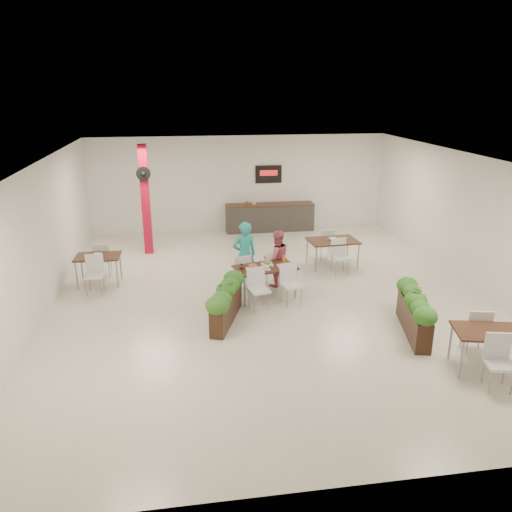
{
  "coord_description": "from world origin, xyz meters",
  "views": [
    {
      "loc": [
        -1.98,
        -10.73,
        4.72
      ],
      "look_at": [
        -0.37,
        -0.2,
        1.1
      ],
      "focal_mm": 35.0,
      "sensor_mm": 36.0,
      "label": 1
    }
  ],
  "objects_px": {
    "side_table_b": "(333,244)",
    "main_table": "(265,271)",
    "planter_right": "(414,310)",
    "red_column": "(146,199)",
    "planter_left": "(226,299)",
    "diner_man": "(244,255)",
    "diner_woman": "(277,258)",
    "service_counter": "(270,217)",
    "side_table_a": "(98,261)",
    "side_table_c": "(488,338)"
  },
  "relations": [
    {
      "from": "diner_man",
      "to": "side_table_a",
      "type": "height_order",
      "value": "diner_man"
    },
    {
      "from": "side_table_c",
      "to": "service_counter",
      "type": "bearing_deg",
      "value": 116.37
    },
    {
      "from": "side_table_b",
      "to": "side_table_c",
      "type": "bearing_deg",
      "value": -82.61
    },
    {
      "from": "planter_right",
      "to": "red_column",
      "type": "bearing_deg",
      "value": 132.43
    },
    {
      "from": "side_table_a",
      "to": "side_table_c",
      "type": "xyz_separation_m",
      "value": [
        7.24,
        -5.16,
        -0.0
      ]
    },
    {
      "from": "main_table",
      "to": "planter_left",
      "type": "xyz_separation_m",
      "value": [
        -1.02,
        -1.16,
        -0.14
      ]
    },
    {
      "from": "service_counter",
      "to": "side_table_b",
      "type": "xyz_separation_m",
      "value": [
        1.07,
        -3.81,
        0.15
      ]
    },
    {
      "from": "side_table_b",
      "to": "planter_left",
      "type": "bearing_deg",
      "value": -140.6
    },
    {
      "from": "planter_right",
      "to": "side_table_c",
      "type": "distance_m",
      "value": 1.62
    },
    {
      "from": "side_table_a",
      "to": "planter_right",
      "type": "bearing_deg",
      "value": -26.98
    },
    {
      "from": "diner_woman",
      "to": "planter_right",
      "type": "height_order",
      "value": "diner_woman"
    },
    {
      "from": "side_table_a",
      "to": "service_counter",
      "type": "bearing_deg",
      "value": 41.71
    },
    {
      "from": "side_table_c",
      "to": "side_table_b",
      "type": "bearing_deg",
      "value": 114.38
    },
    {
      "from": "main_table",
      "to": "red_column",
      "type": "bearing_deg",
      "value": 127.23
    },
    {
      "from": "red_column",
      "to": "main_table",
      "type": "xyz_separation_m",
      "value": [
        2.87,
        -3.78,
        -1.01
      ]
    },
    {
      "from": "service_counter",
      "to": "main_table",
      "type": "relative_size",
      "value": 1.62
    },
    {
      "from": "planter_left",
      "to": "planter_right",
      "type": "bearing_deg",
      "value": -16.76
    },
    {
      "from": "diner_man",
      "to": "side_table_a",
      "type": "distance_m",
      "value": 3.66
    },
    {
      "from": "red_column",
      "to": "diner_woman",
      "type": "distance_m",
      "value": 4.62
    },
    {
      "from": "service_counter",
      "to": "planter_right",
      "type": "relative_size",
      "value": 1.59
    },
    {
      "from": "diner_woman",
      "to": "side_table_c",
      "type": "relative_size",
      "value": 0.85
    },
    {
      "from": "main_table",
      "to": "side_table_a",
      "type": "xyz_separation_m",
      "value": [
        -3.97,
        1.42,
        -0.02
      ]
    },
    {
      "from": "main_table",
      "to": "service_counter",
      "type": "bearing_deg",
      "value": 78.68
    },
    {
      "from": "main_table",
      "to": "planter_right",
      "type": "distance_m",
      "value": 3.48
    },
    {
      "from": "diner_man",
      "to": "side_table_b",
      "type": "distance_m",
      "value": 2.85
    },
    {
      "from": "red_column",
      "to": "diner_woman",
      "type": "bearing_deg",
      "value": -43.58
    },
    {
      "from": "planter_right",
      "to": "side_table_a",
      "type": "height_order",
      "value": "planter_right"
    },
    {
      "from": "service_counter",
      "to": "main_table",
      "type": "xyz_separation_m",
      "value": [
        -1.13,
        -5.64,
        0.14
      ]
    },
    {
      "from": "service_counter",
      "to": "side_table_a",
      "type": "relative_size",
      "value": 1.84
    },
    {
      "from": "planter_left",
      "to": "side_table_b",
      "type": "relative_size",
      "value": 1.06
    },
    {
      "from": "red_column",
      "to": "planter_right",
      "type": "bearing_deg",
      "value": -47.57
    },
    {
      "from": "diner_man",
      "to": "side_table_c",
      "type": "xyz_separation_m",
      "value": [
        3.67,
        -4.4,
        -0.22
      ]
    },
    {
      "from": "red_column",
      "to": "service_counter",
      "type": "xyz_separation_m",
      "value": [
        4.0,
        1.86,
        -1.15
      ]
    },
    {
      "from": "diner_man",
      "to": "red_column",
      "type": "bearing_deg",
      "value": -64.68
    },
    {
      "from": "side_table_b",
      "to": "main_table",
      "type": "bearing_deg",
      "value": -143.73
    },
    {
      "from": "diner_man",
      "to": "diner_woman",
      "type": "relative_size",
      "value": 1.17
    },
    {
      "from": "red_column",
      "to": "side_table_a",
      "type": "height_order",
      "value": "red_column"
    },
    {
      "from": "diner_man",
      "to": "planter_left",
      "type": "distance_m",
      "value": 1.95
    },
    {
      "from": "planter_left",
      "to": "side_table_c",
      "type": "relative_size",
      "value": 1.04
    },
    {
      "from": "planter_right",
      "to": "side_table_c",
      "type": "height_order",
      "value": "planter_right"
    },
    {
      "from": "main_table",
      "to": "diner_woman",
      "type": "height_order",
      "value": "diner_woman"
    },
    {
      "from": "red_column",
      "to": "side_table_c",
      "type": "distance_m",
      "value": 9.77
    },
    {
      "from": "main_table",
      "to": "planter_right",
      "type": "bearing_deg",
      "value": -40.48
    },
    {
      "from": "side_table_b",
      "to": "side_table_c",
      "type": "distance_m",
      "value": 5.68
    },
    {
      "from": "planter_left",
      "to": "diner_man",
      "type": "bearing_deg",
      "value": 71.02
    },
    {
      "from": "red_column",
      "to": "side_table_c",
      "type": "xyz_separation_m",
      "value": [
        6.14,
        -7.52,
        -1.02
      ]
    },
    {
      "from": "main_table",
      "to": "side_table_b",
      "type": "relative_size",
      "value": 1.13
    },
    {
      "from": "diner_man",
      "to": "planter_left",
      "type": "xyz_separation_m",
      "value": [
        -0.62,
        -1.81,
        -0.34
      ]
    },
    {
      "from": "diner_woman",
      "to": "planter_left",
      "type": "bearing_deg",
      "value": 38.73
    },
    {
      "from": "red_column",
      "to": "planter_left",
      "type": "bearing_deg",
      "value": -69.4
    }
  ]
}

